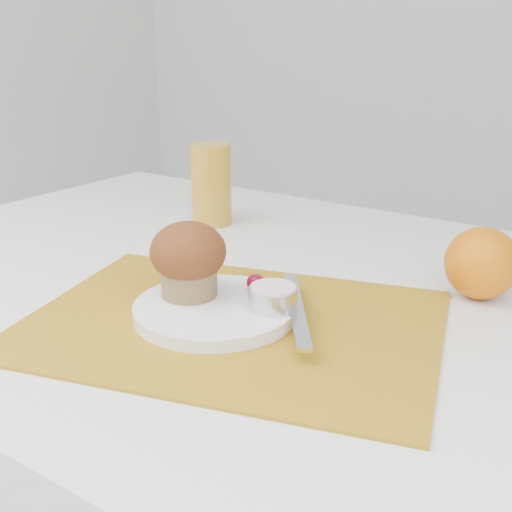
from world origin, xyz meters
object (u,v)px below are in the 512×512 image
Objects in this scene: juice_glass at (211,185)px; plate at (215,310)px; muffin at (188,258)px; orange at (482,263)px.

plate is at bearing -51.56° from juice_glass.
muffin is (-0.04, 0.00, 0.05)m from plate.
plate is at bearing -134.47° from orange.
orange is 0.66× the size of juice_glass.
juice_glass is at bearing 171.69° from orange.
orange is at bearing 45.53° from plate.
plate is 1.36× the size of juice_glass.
juice_glass reaches higher than plate.
plate is 0.32m from orange.
plate is 2.08× the size of orange.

